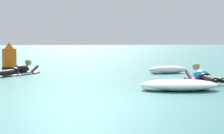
# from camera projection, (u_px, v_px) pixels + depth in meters

# --- Properties ---
(ground_plane) EXTENTS (120.00, 120.00, 0.00)m
(ground_plane) POSITION_uv_depth(u_px,v_px,m) (69.00, 69.00, 18.41)
(ground_plane) COLOR #387A75
(surfer_near) EXTENTS (0.54, 2.57, 0.54)m
(surfer_near) POSITION_uv_depth(u_px,v_px,m) (202.00, 77.00, 13.10)
(surfer_near) COLOR #E54C66
(surfer_near) RESTS_ON ground
(surfer_far) EXTENTS (1.72, 2.40, 0.54)m
(surfer_far) POSITION_uv_depth(u_px,v_px,m) (19.00, 71.00, 15.47)
(surfer_far) COLOR white
(surfer_far) RESTS_ON ground
(whitewater_mid_left) EXTENTS (2.03, 1.46, 0.26)m
(whitewater_mid_left) POSITION_uv_depth(u_px,v_px,m) (179.00, 85.00, 10.93)
(whitewater_mid_left) COLOR white
(whitewater_mid_left) RESTS_ON ground
(whitewater_mid_right) EXTENTS (1.46, 0.70, 0.27)m
(whitewater_mid_right) POSITION_uv_depth(u_px,v_px,m) (168.00, 70.00, 16.05)
(whitewater_mid_right) COLOR white
(whitewater_mid_right) RESTS_ON ground
(channel_marker_buoy) EXTENTS (0.58, 0.58, 1.06)m
(channel_marker_buoy) POSITION_uv_depth(u_px,v_px,m) (9.00, 59.00, 17.81)
(channel_marker_buoy) COLOR #EA5B0F
(channel_marker_buoy) RESTS_ON ground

